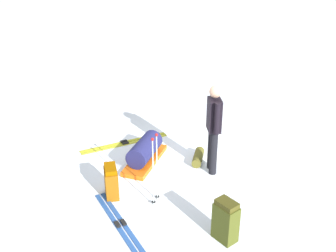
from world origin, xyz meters
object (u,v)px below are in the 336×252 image
ski_pair_far (125,143)px  backpack_bright (226,221)px  sleeping_mat_rolled (198,157)px  backpack_large_dark (111,182)px  ski_poles_planted_near (155,166)px  skier_standing (214,125)px  gear_sled (145,152)px  ski_pair_near (120,225)px

ski_pair_far → backpack_bright: 3.47m
ski_pair_far → sleeping_mat_rolled: bearing=101.9°
ski_pair_far → backpack_large_dark: 1.91m
ski_pair_far → ski_poles_planted_near: size_ratio=1.45×
skier_standing → gear_sled: (0.54, -1.19, -0.73)m
ski_poles_planted_near → gear_sled: (-0.88, -0.99, -0.47)m
ski_pair_far → backpack_large_dark: backpack_large_dark is taller
ski_pair_near → ski_pair_far: 2.68m
backpack_bright → sleeping_mat_rolled: size_ratio=1.21×
skier_standing → backpack_bright: (1.50, 1.17, -0.63)m
skier_standing → ski_poles_planted_near: size_ratio=1.36×
ski_pair_far → ski_pair_near: bearing=41.9°
ski_pair_near → skier_standing: bearing=173.6°
backpack_bright → sleeping_mat_rolled: (-1.62, -1.56, -0.24)m
ski_pair_near → backpack_large_dark: 0.86m
backpack_large_dark → backpack_bright: (-0.24, 2.08, 0.04)m
ski_poles_planted_near → ski_pair_near: bearing=-3.6°
skier_standing → gear_sled: bearing=-65.6°
backpack_large_dark → ski_pair_far: bearing=-143.2°
backpack_large_dark → gear_sled: size_ratio=0.42×
skier_standing → backpack_large_dark: bearing=-27.5°
ski_pair_near → ski_poles_planted_near: bearing=176.4°
ski_poles_planted_near → gear_sled: size_ratio=0.91×
skier_standing → backpack_large_dark: skier_standing is taller
backpack_large_dark → ski_poles_planted_near: size_ratio=0.46×
ski_pair_near → gear_sled: bearing=-150.6°
backpack_large_dark → backpack_bright: 2.09m
backpack_large_dark → sleeping_mat_rolled: (-1.86, 0.52, -0.19)m
ski_pair_far → sleeping_mat_rolled: (-0.35, 1.65, 0.08)m
ski_pair_far → backpack_large_dark: size_ratio=3.12×
skier_standing → ski_pair_far: bearing=-83.8°
gear_sled → sleeping_mat_rolled: 1.05m
ski_pair_far → ski_poles_planted_near: ski_poles_planted_near is taller
skier_standing → ski_pair_near: skier_standing is taller
backpack_bright → ski_poles_planted_near: bearing=-93.0°
ski_pair_near → backpack_large_dark: backpack_large_dark is taller
ski_pair_near → gear_sled: (-1.68, -0.94, 0.21)m
backpack_bright → sleeping_mat_rolled: bearing=-136.1°
ski_poles_planted_near → backpack_bright: bearing=87.0°
gear_sled → sleeping_mat_rolled: gear_sled is taller
backpack_bright → gear_sled: (-0.96, -2.37, -0.10)m
skier_standing → backpack_bright: size_ratio=2.55×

